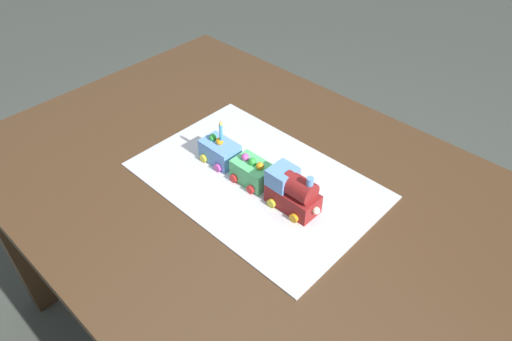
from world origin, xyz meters
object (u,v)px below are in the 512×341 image
object	(u,v)px
cake_car_hopper_mint_green	(253,172)
cake_car_gondola_sky_blue	(220,151)
cake_locomotive	(293,191)
dining_table	(243,207)
birthday_candle	(221,130)

from	to	relation	value
cake_car_hopper_mint_green	cake_car_gondola_sky_blue	distance (m)	0.12
cake_locomotive	dining_table	bearing A→B (deg)	2.39
cake_locomotive	birthday_candle	size ratio (longest dim) A/B	2.35
dining_table	cake_car_gondola_sky_blue	size ratio (longest dim) A/B	14.00
cake_locomotive	birthday_candle	distance (m)	0.24
cake_locomotive	cake_car_gondola_sky_blue	size ratio (longest dim) A/B	1.40
cake_car_hopper_mint_green	birthday_candle	size ratio (longest dim) A/B	1.68
cake_car_gondola_sky_blue	cake_locomotive	bearing A→B (deg)	180.00
cake_car_gondola_sky_blue	birthday_candle	size ratio (longest dim) A/B	1.68
dining_table	cake_locomotive	world-z (taller)	cake_locomotive
dining_table	cake_car_hopper_mint_green	bearing A→B (deg)	-167.99
cake_car_gondola_sky_blue	birthday_candle	world-z (taller)	birthday_candle
cake_locomotive	cake_car_hopper_mint_green	xyz separation A→B (m)	(0.13, -0.00, -0.02)
cake_locomotive	cake_car_gondola_sky_blue	world-z (taller)	cake_locomotive
dining_table	cake_car_gondola_sky_blue	distance (m)	0.16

